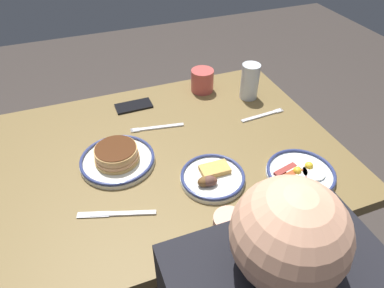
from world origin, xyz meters
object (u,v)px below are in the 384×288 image
plate_near_main (117,158)px  plate_far_companion (212,177)px  coffee_mug (202,80)px  drinking_glass (250,83)px  butter_knife (117,214)px  cell_phone (134,106)px  plate_center_pancakes (301,173)px  fork_near (157,128)px  fork_far (263,115)px

plate_near_main → plate_far_companion: size_ratio=1.21×
coffee_mug → drinking_glass: 0.20m
plate_near_main → butter_knife: plate_near_main is taller
butter_knife → plate_near_main: bearing=-102.3°
cell_phone → butter_knife: size_ratio=0.67×
plate_center_pancakes → butter_knife: (0.57, -0.05, -0.01)m
coffee_mug → fork_near: size_ratio=0.63×
cell_phone → fork_near: size_ratio=0.74×
coffee_mug → fork_far: coffee_mug is taller
fork_far → fork_near: bearing=-9.6°
fork_near → plate_far_companion: bearing=105.3°
fork_near → drinking_glass: bearing=-169.9°
plate_near_main → fork_far: plate_near_main is taller
plate_far_companion → plate_center_pancakes: bearing=163.3°
plate_center_pancakes → cell_phone: plate_center_pancakes is taller
drinking_glass → butter_knife: 0.77m
cell_phone → drinking_glass: bearing=167.5°
plate_near_main → coffee_mug: size_ratio=1.97×
plate_far_companion → fork_near: size_ratio=1.03×
plate_near_main → plate_center_pancakes: (-0.53, 0.26, -0.01)m
fork_near → fork_far: same height
plate_far_companion → cell_phone: size_ratio=1.40×
plate_near_main → butter_knife: 0.22m
plate_near_main → drinking_glass: bearing=-160.2°
butter_knife → plate_far_companion: bearing=-174.8°
plate_near_main → fork_near: plate_near_main is taller
butter_knife → fork_near: bearing=-122.1°
plate_center_pancakes → plate_near_main: bearing=-26.5°
plate_center_pancakes → fork_near: plate_center_pancakes is taller
plate_far_companion → butter_knife: 0.31m
drinking_glass → butter_knife: drinking_glass is taller
plate_center_pancakes → coffee_mug: (0.09, -0.59, 0.04)m
plate_center_pancakes → fork_far: 0.33m
plate_near_main → butter_knife: (0.05, 0.21, -0.02)m
plate_near_main → plate_center_pancakes: size_ratio=1.13×
cell_phone → fork_far: bearing=151.2°
plate_far_companion → fork_near: 0.33m
coffee_mug → drinking_glass: drinking_glass is taller
fork_near → fork_far: 0.41m
plate_near_main → butter_knife: bearing=77.7°
plate_near_main → drinking_glass: 0.63m
cell_phone → butter_knife: bearing=70.8°
plate_near_main → plate_far_companion: plate_near_main is taller
plate_far_companion → drinking_glass: bearing=-130.1°
plate_center_pancakes → coffee_mug: 0.60m
drinking_glass → butter_knife: bearing=33.6°
plate_center_pancakes → fork_far: plate_center_pancakes is taller
drinking_glass → butter_knife: size_ratio=0.68×
plate_near_main → plate_center_pancakes: bearing=153.5°
cell_phone → fork_far: (-0.45, 0.24, -0.00)m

